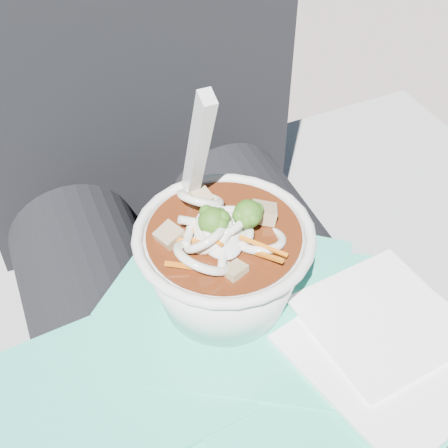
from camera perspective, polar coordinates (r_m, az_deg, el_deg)
name	(u,v)px	position (r m, az deg, el deg)	size (l,w,h in m)	color
stone_ledge	(186,398)	(0.91, -3.51, -15.57)	(1.00, 0.50, 0.44)	gray
lap	(229,372)	(0.58, 0.45, -13.40)	(0.32, 0.48, 0.14)	black
person_body	(192,280)	(0.61, -2.93, -5.12)	(0.34, 0.94, 0.98)	black
plastic_bag	(228,328)	(0.52, 0.33, -9.47)	(0.35, 0.38, 0.01)	#2CB996
napkins	(391,341)	(0.52, 14.99, -10.33)	(0.17, 0.18, 0.01)	white
udon_bowl	(224,258)	(0.49, -0.04, -3.13)	(0.17, 0.17, 0.20)	white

